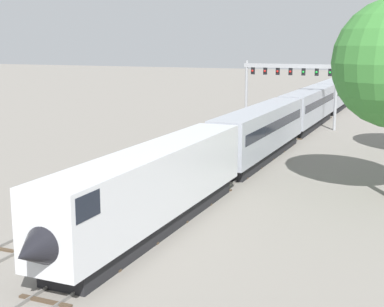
# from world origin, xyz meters

# --- Properties ---
(ground_plane) EXTENTS (400.00, 400.00, 0.00)m
(ground_plane) POSITION_xyz_m (0.00, 0.00, 0.00)
(ground_plane) COLOR gray
(track_main) EXTENTS (2.60, 200.00, 0.16)m
(track_main) POSITION_xyz_m (2.00, 60.00, 0.07)
(track_main) COLOR slate
(track_main) RESTS_ON ground
(track_near) EXTENTS (2.60, 160.00, 0.16)m
(track_near) POSITION_xyz_m (-3.50, 40.00, 0.07)
(track_near) COLOR slate
(track_near) RESTS_ON ground
(passenger_train) EXTENTS (3.04, 130.63, 4.80)m
(passenger_train) POSITION_xyz_m (2.00, 59.09, 2.61)
(passenger_train) COLOR silver
(passenger_train) RESTS_ON ground
(signal_gantry) EXTENTS (12.10, 0.49, 8.41)m
(signal_gantry) POSITION_xyz_m (-0.25, 46.35, 6.22)
(signal_gantry) COLOR #999BA0
(signal_gantry) RESTS_ON ground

